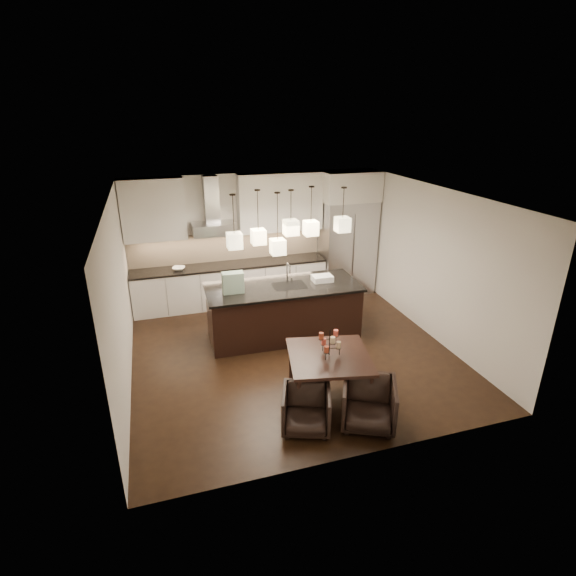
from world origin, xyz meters
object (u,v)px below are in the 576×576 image
object	(u,v)px
island_body	(283,312)
armchair_right	(369,404)
armchair_left	(306,410)
refrigerator	(347,247)
dining_table	(328,376)

from	to	relation	value
island_body	armchair_right	distance (m)	2.90
armchair_left	armchair_right	xyz separation A→B (m)	(0.84, -0.17, 0.03)
refrigerator	island_body	bearing A→B (deg)	-139.91
refrigerator	armchair_left	world-z (taller)	refrigerator
island_body	refrigerator	bearing A→B (deg)	41.74
refrigerator	dining_table	size ratio (longest dim) A/B	1.83
island_body	armchair_left	xyz separation A→B (m)	(-0.48, -2.69, -0.19)
armchair_left	armchair_right	bearing A→B (deg)	8.02
refrigerator	armchair_right	bearing A→B (deg)	-110.21
armchair_right	dining_table	bearing A→B (deg)	135.36
refrigerator	armchair_left	bearing A→B (deg)	-119.79
armchair_left	armchair_right	world-z (taller)	armchair_right
island_body	dining_table	bearing A→B (deg)	-85.96
island_body	armchair_right	bearing A→B (deg)	-81.08
armchair_right	armchair_left	bearing A→B (deg)	-166.02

